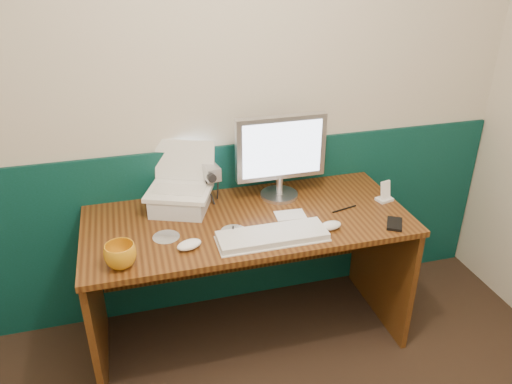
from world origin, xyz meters
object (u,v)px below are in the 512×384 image
object	(u,v)px
mug	(120,256)
camcorder	(212,185)
laptop	(177,170)
keyboard	(272,237)
desk	(249,280)
monitor	(280,156)

from	to	relation	value
mug	camcorder	bearing A→B (deg)	44.54
laptop	keyboard	size ratio (longest dim) A/B	0.62
desk	camcorder	distance (m)	0.54
laptop	camcorder	world-z (taller)	laptop
monitor	keyboard	world-z (taller)	monitor
laptop	monitor	distance (m)	0.53
keyboard	camcorder	bearing A→B (deg)	113.88
mug	laptop	bearing A→B (deg)	54.15
monitor	mug	xyz separation A→B (m)	(-0.83, -0.43, -0.18)
desk	laptop	size ratio (longest dim) A/B	5.16
monitor	camcorder	world-z (taller)	monitor
monitor	keyboard	bearing A→B (deg)	-111.86
desk	keyboard	distance (m)	0.45
monitor	keyboard	size ratio (longest dim) A/B	0.93
laptop	monitor	size ratio (longest dim) A/B	0.66
monitor	mug	bearing A→B (deg)	-152.63
desk	mug	bearing A→B (deg)	-157.98
desk	monitor	distance (m)	0.67
keyboard	mug	distance (m)	0.68
laptop	monitor	xyz separation A→B (m)	(0.53, 0.01, 0.01)
desk	mug	world-z (taller)	mug
keyboard	desk	bearing A→B (deg)	105.49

